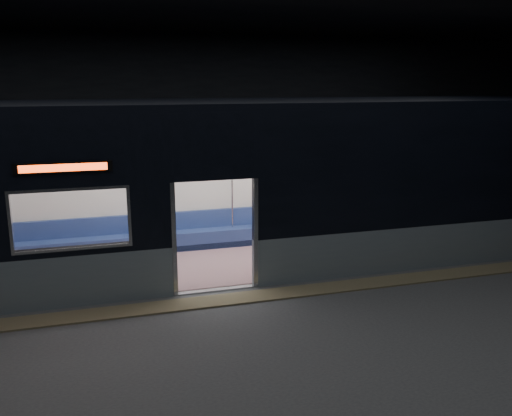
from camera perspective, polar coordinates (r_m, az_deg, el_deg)
name	(u,v)px	position (r m, az deg, el deg)	size (l,w,h in m)	color
station_floor	(230,314)	(9.08, -2.76, -11.08)	(24.00, 14.00, 0.01)	#47494C
station_envelope	(227,85)	(8.27, -3.05, 12.76)	(24.00, 14.00, 5.00)	black
tactile_strip	(222,300)	(9.56, -3.55, -9.66)	(22.80, 0.50, 0.03)	#8C7F59
metro_car	(199,177)	(10.92, -6.04, 3.24)	(18.00, 3.04, 3.35)	gray
passenger	(287,209)	(12.65, 3.25, -0.10)	(0.43, 0.72, 1.40)	black
handbag	(292,216)	(12.49, 3.81, -0.87)	(0.30, 0.25, 0.15)	black
transit_map	(288,178)	(12.85, 3.43, 3.22)	(1.07, 0.03, 0.69)	white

